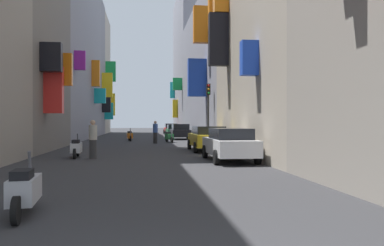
# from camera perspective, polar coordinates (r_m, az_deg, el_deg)

# --- Properties ---
(ground_plane) EXTENTS (140.00, 140.00, 0.00)m
(ground_plane) POSITION_cam_1_polar(r_m,az_deg,el_deg) (32.25, -7.63, -2.81)
(ground_plane) COLOR #2D2D30
(building_left_mid_b) EXTENTS (7.20, 20.16, 17.11)m
(building_left_mid_b) POSITION_cam_1_polar(r_m,az_deg,el_deg) (40.18, -19.22, 10.02)
(building_left_mid_b) COLOR gray
(building_left_mid_b) RESTS_ON ground
(building_left_mid_c) EXTENTS (7.30, 4.95, 17.27)m
(building_left_mid_c) POSITION_cam_1_polar(r_m,az_deg,el_deg) (52.39, -16.29, 7.77)
(building_left_mid_c) COLOR gray
(building_left_mid_c) RESTS_ON ground
(building_left_far) EXTENTS (7.38, 8.45, 16.98)m
(building_left_far) POSITION_cam_1_polar(r_m,az_deg,el_deg) (58.95, -15.28, 6.81)
(building_left_far) COLOR #B2A899
(building_left_far) RESTS_ON ground
(building_right_mid_b) EXTENTS (7.40, 21.24, 12.60)m
(building_right_mid_b) POSITION_cam_1_polar(r_m,az_deg,el_deg) (36.49, 5.16, 7.46)
(building_right_mid_b) COLOR gray
(building_right_mid_b) RESTS_ON ground
(building_right_mid_c) EXTENTS (7.16, 16.21, 19.83)m
(building_right_mid_c) POSITION_cam_1_polar(r_m,az_deg,el_deg) (55.26, 0.96, 8.76)
(building_right_mid_c) COLOR gray
(building_right_mid_c) RESTS_ON ground
(parked_car_black) EXTENTS (1.89, 3.99, 1.47)m
(parked_car_black) POSITION_cam_1_polar(r_m,az_deg,el_deg) (36.83, -1.75, -1.23)
(parked_car_black) COLOR black
(parked_car_black) RESTS_ON ground
(parked_car_red) EXTENTS (1.90, 4.43, 1.43)m
(parked_car_red) POSITION_cam_1_polar(r_m,az_deg,el_deg) (52.17, -3.15, -0.82)
(parked_car_red) COLOR #B21E1E
(parked_car_red) RESTS_ON ground
(parked_car_yellow) EXTENTS (1.98, 4.30, 1.43)m
(parked_car_yellow) POSITION_cam_1_polar(r_m,az_deg,el_deg) (22.23, 2.36, -2.21)
(parked_car_yellow) COLOR gold
(parked_car_yellow) RESTS_ON ground
(parked_car_green) EXTENTS (1.92, 4.29, 1.36)m
(parked_car_green) POSITION_cam_1_polar(r_m,az_deg,el_deg) (43.37, -2.62, -1.08)
(parked_car_green) COLOR #236638
(parked_car_green) RESTS_ON ground
(parked_car_white) EXTENTS (1.85, 4.31, 1.42)m
(parked_car_white) POSITION_cam_1_polar(r_m,az_deg,el_deg) (16.61, 5.58, -3.06)
(parked_car_white) COLOR white
(parked_car_white) RESTS_ON ground
(scooter_silver) EXTENTS (0.56, 1.92, 1.13)m
(scooter_silver) POSITION_cam_1_polar(r_m,az_deg,el_deg) (7.71, -23.62, -9.07)
(scooter_silver) COLOR #ADADB2
(scooter_silver) RESTS_ON ground
(scooter_white) EXTENTS (0.50, 1.91, 1.13)m
(scooter_white) POSITION_cam_1_polar(r_m,az_deg,el_deg) (18.94, -16.80, -3.55)
(scooter_white) COLOR silver
(scooter_white) RESTS_ON ground
(scooter_green) EXTENTS (0.69, 1.88, 1.13)m
(scooter_green) POSITION_cam_1_polar(r_m,az_deg,el_deg) (31.59, -3.41, -2.03)
(scooter_green) COLOR #287F3D
(scooter_green) RESTS_ON ground
(scooter_orange) EXTENTS (0.58, 1.86, 1.13)m
(scooter_orange) POSITION_cam_1_polar(r_m,az_deg,el_deg) (34.12, -9.22, -1.87)
(scooter_orange) COLOR orange
(scooter_orange) RESTS_ON ground
(pedestrian_crossing) EXTENTS (0.46, 0.46, 1.77)m
(pedestrian_crossing) POSITION_cam_1_polar(r_m,az_deg,el_deg) (18.26, -14.49, -2.34)
(pedestrian_crossing) COLOR #343434
(pedestrian_crossing) RESTS_ON ground
(pedestrian_near_left) EXTENTS (0.48, 0.48, 1.76)m
(pedestrian_near_left) POSITION_cam_1_polar(r_m,az_deg,el_deg) (29.88, -5.47, -1.36)
(pedestrian_near_left) COLOR #262626
(pedestrian_near_left) RESTS_ON ground
(traffic_light_near_corner) EXTENTS (0.26, 0.34, 4.27)m
(traffic_light_near_corner) POSITION_cam_1_polar(r_m,az_deg,el_deg) (26.16, 2.44, 2.86)
(traffic_light_near_corner) COLOR #2D2D2D
(traffic_light_near_corner) RESTS_ON ground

